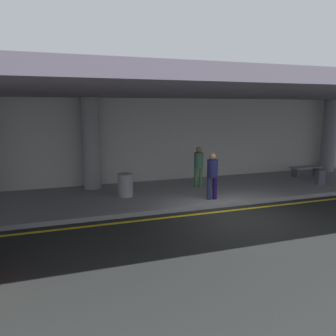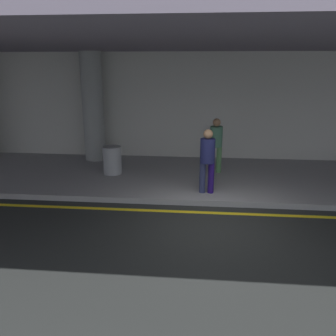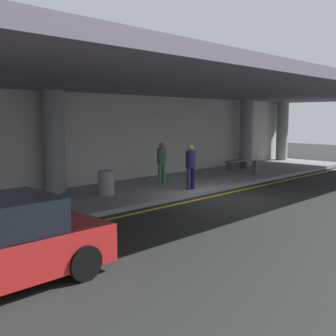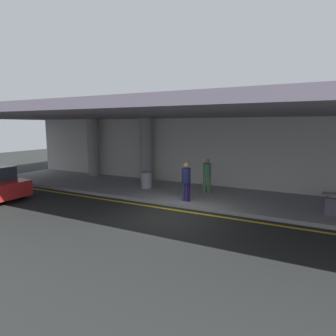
{
  "view_description": "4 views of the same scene",
  "coord_description": "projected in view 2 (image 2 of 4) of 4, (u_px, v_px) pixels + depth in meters",
  "views": [
    {
      "loc": [
        -5.26,
        -8.7,
        3.4
      ],
      "look_at": [
        -1.49,
        2.48,
        1.22
      ],
      "focal_mm": 35.05,
      "sensor_mm": 36.0,
      "label": 1
    },
    {
      "loc": [
        -0.32,
        -7.11,
        3.4
      ],
      "look_at": [
        -1.15,
        1.68,
        0.77
      ],
      "focal_mm": 37.43,
      "sensor_mm": 36.0,
      "label": 2
    },
    {
      "loc": [
        -11.37,
        -8.41,
        2.86
      ],
      "look_at": [
        -1.1,
        1.81,
        1.03
      ],
      "focal_mm": 43.36,
      "sensor_mm": 36.0,
      "label": 3
    },
    {
      "loc": [
        4.57,
        -9.31,
        3.4
      ],
      "look_at": [
        -1.47,
        2.49,
        1.38
      ],
      "focal_mm": 30.08,
      "sensor_mm": 36.0,
      "label": 4
    }
  ],
  "objects": [
    {
      "name": "ground_plane",
      "position": [
        213.0,
        224.0,
        7.73
      ],
      "size": [
        60.0,
        60.0,
        0.0
      ],
      "primitive_type": "plane",
      "color": "#242625"
    },
    {
      "name": "sidewalk",
      "position": [
        210.0,
        177.0,
        10.66
      ],
      "size": [
        26.0,
        4.2,
        0.15
      ],
      "primitive_type": "cube",
      "color": "gray",
      "rests_on": "ground"
    },
    {
      "name": "lane_stripe_yellow",
      "position": [
        212.0,
        213.0,
        8.31
      ],
      "size": [
        26.0,
        0.14,
        0.01
      ],
      "primitive_type": "cube",
      "color": "yellow",
      "rests_on": "ground"
    },
    {
      "name": "support_column_left_mid",
      "position": [
        93.0,
        107.0,
        11.94
      ],
      "size": [
        0.72,
        0.72,
        3.65
      ],
      "primitive_type": "cylinder",
      "color": "gray",
      "rests_on": "sidewalk"
    },
    {
      "name": "ceiling_overhang",
      "position": [
        215.0,
        42.0,
        9.08
      ],
      "size": [
        28.0,
        13.2,
        0.3
      ],
      "primitive_type": "cube",
      "color": "slate",
      "rests_on": "support_column_far_left"
    },
    {
      "name": "terminal_back_wall",
      "position": [
        210.0,
        108.0,
        12.29
      ],
      "size": [
        26.0,
        0.3,
        3.8
      ],
      "primitive_type": "cube",
      "color": "#BBBAB3",
      "rests_on": "ground"
    },
    {
      "name": "traveler_with_luggage",
      "position": [
        207.0,
        157.0,
        8.93
      ],
      "size": [
        0.38,
        0.38,
        1.68
      ],
      "rotation": [
        0.0,
        0.0,
        0.72
      ],
      "color": "#252B4D",
      "rests_on": "sidewalk"
    },
    {
      "name": "person_waiting_for_ride",
      "position": [
        216.0,
        142.0,
        10.67
      ],
      "size": [
        0.38,
        0.38,
        1.68
      ],
      "rotation": [
        0.0,
        0.0,
        0.96
      ],
      "color": "#3B6E44",
      "rests_on": "sidewalk"
    },
    {
      "name": "trash_bin_steel",
      "position": [
        112.0,
        160.0,
        10.69
      ],
      "size": [
        0.56,
        0.56,
        0.85
      ],
      "primitive_type": "cylinder",
      "color": "gray",
      "rests_on": "sidewalk"
    }
  ]
}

